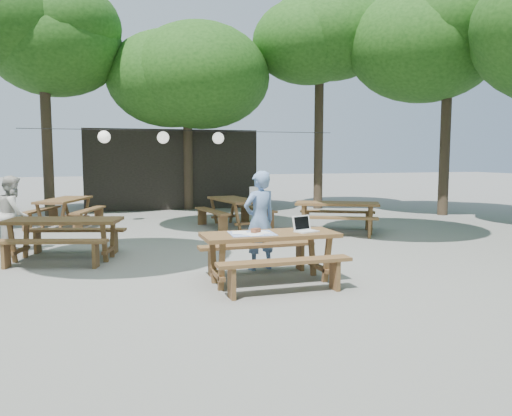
{
  "coord_description": "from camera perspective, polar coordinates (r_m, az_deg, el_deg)",
  "views": [
    {
      "loc": [
        -1.86,
        -8.41,
        1.89
      ],
      "look_at": [
        0.47,
        -0.8,
        1.05
      ],
      "focal_mm": 35.0,
      "sensor_mm": 36.0,
      "label": 1
    }
  ],
  "objects": [
    {
      "name": "ground",
      "position": [
        8.82,
        -4.49,
        -6.37
      ],
      "size": [
        80.0,
        80.0,
        0.0
      ],
      "primitive_type": "plane",
      "color": "slate",
      "rests_on": "ground"
    },
    {
      "name": "pavilion",
      "position": [
        19.06,
        -9.97,
        4.45
      ],
      "size": [
        6.0,
        3.0,
        2.8
      ],
      "primitive_type": "cube",
      "color": "black",
      "rests_on": "ground"
    },
    {
      "name": "main_picnic_table",
      "position": [
        7.45,
        1.59,
        -5.62
      ],
      "size": [
        2.0,
        1.58,
        0.75
      ],
      "color": "brown",
      "rests_on": "ground"
    },
    {
      "name": "picnic_table_nw",
      "position": [
        9.69,
        -21.08,
        -3.3
      ],
      "size": [
        2.25,
        2.03,
        0.75
      ],
      "rotation": [
        0.0,
        0.0,
        -0.27
      ],
      "color": "brown",
      "rests_on": "ground"
    },
    {
      "name": "picnic_table_ne",
      "position": [
        12.38,
        9.23,
        -1.03
      ],
      "size": [
        2.41,
        2.27,
        0.75
      ],
      "rotation": [
        0.0,
        0.0,
        -0.47
      ],
      "color": "brown",
      "rests_on": "ground"
    },
    {
      "name": "picnic_table_far_w",
      "position": [
        14.19,
        -21.03,
        -0.47
      ],
      "size": [
        2.12,
        2.32,
        0.75
      ],
      "rotation": [
        0.0,
        0.0,
        1.23
      ],
      "color": "brown",
      "rests_on": "ground"
    },
    {
      "name": "picnic_table_far_e",
      "position": [
        13.28,
        -2.44,
        -0.48
      ],
      "size": [
        1.86,
        2.12,
        0.75
      ],
      "rotation": [
        0.0,
        0.0,
        1.73
      ],
      "color": "brown",
      "rests_on": "ground"
    },
    {
      "name": "woman",
      "position": [
        8.24,
        0.42,
        -1.43
      ],
      "size": [
        0.69,
        0.55,
        1.64
      ],
      "primitive_type": "imported",
      "rotation": [
        0.0,
        0.0,
        3.44
      ],
      "color": "#688ABF",
      "rests_on": "ground"
    },
    {
      "name": "second_person",
      "position": [
        10.88,
        -25.97,
        -0.6
      ],
      "size": [
        0.6,
        0.75,
        1.5
      ],
      "primitive_type": "imported",
      "rotation": [
        0.0,
        0.0,
        1.61
      ],
      "color": "silver",
      "rests_on": "ground"
    },
    {
      "name": "plastic_chair",
      "position": [
        15.88,
        0.3,
        0.11
      ],
      "size": [
        0.52,
        0.52,
        0.9
      ],
      "rotation": [
        0.0,
        0.0,
        0.21
      ],
      "color": "silver",
      "rests_on": "ground"
    },
    {
      "name": "laptop",
      "position": [
        7.54,
        5.54,
        -2.23
      ],
      "size": [
        0.4,
        0.35,
        0.24
      ],
      "rotation": [
        0.0,
        0.0,
        0.34
      ],
      "color": "white",
      "rests_on": "main_picnic_table"
    },
    {
      "name": "tabletop_clutter",
      "position": [
        7.3,
        -0.4,
        -2.86
      ],
      "size": [
        0.69,
        0.6,
        0.08
      ],
      "color": "#365CBB",
      "rests_on": "main_picnic_table"
    },
    {
      "name": "paper_lanterns",
      "position": [
        14.52,
        -10.52,
        7.94
      ],
      "size": [
        9.0,
        0.34,
        0.38
      ],
      "color": "black",
      "rests_on": "ground"
    }
  ]
}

